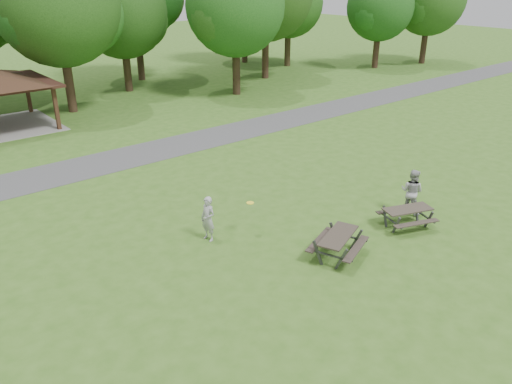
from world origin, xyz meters
name	(u,v)px	position (x,y,z in m)	size (l,w,h in m)	color
ground	(312,277)	(0.00, 0.00, 0.00)	(160.00, 160.00, 0.00)	#35601B
asphalt_path	(117,160)	(0.00, 14.00, 0.01)	(120.00, 3.20, 0.02)	#424244
tree_row_e	(59,7)	(2.10, 25.03, 6.78)	(8.40, 8.00, 11.02)	#312015
tree_row_f	(123,15)	(8.09, 28.53, 5.84)	(7.35, 7.00, 9.55)	black
tree_row_g	(236,9)	(14.09, 22.03, 6.33)	(7.77, 7.40, 10.25)	black
tree_row_i	(289,5)	(26.08, 29.03, 5.91)	(7.14, 6.80, 9.52)	#2F2215
tree_row_j	(380,9)	(32.08, 22.53, 5.56)	(6.72, 6.40, 8.96)	black
tree_flank_right	(430,1)	(38.09, 21.03, 6.15)	(7.56, 7.20, 9.97)	black
picnic_table_middle	(338,240)	(1.54, 0.35, 0.62)	(2.38, 2.16, 0.85)	#2E2721
picnic_table_far	(407,213)	(5.16, 0.12, 0.59)	(2.23, 2.02, 0.79)	#322B24
frisbee_in_flight	(250,203)	(0.27, 3.45, 1.27)	(0.36, 0.36, 0.02)	yellow
frisbee_thrower	(208,219)	(-1.14, 4.09, 0.83)	(0.61, 0.40, 1.67)	#A1A1A4
frisbee_catcher	(412,192)	(6.29, 0.75, 0.92)	(0.90, 0.70, 1.85)	#A6A6A8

